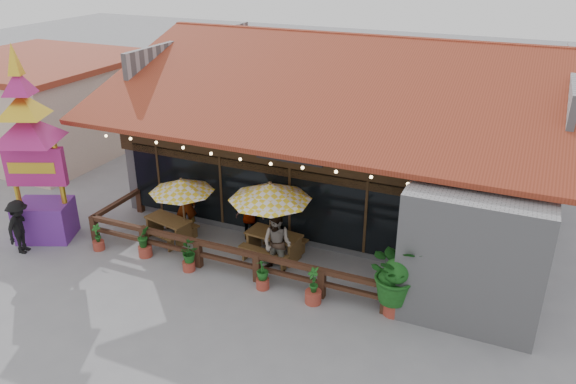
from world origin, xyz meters
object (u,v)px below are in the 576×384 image
at_px(thai_sign_tower, 28,134).
at_px(pedestrian, 20,227).
at_px(picnic_table_right, 274,241).
at_px(umbrella_left, 181,186).
at_px(picnic_table_left, 169,225).
at_px(tropical_plant, 397,274).
at_px(umbrella_right, 270,192).

height_order(thai_sign_tower, pedestrian, thai_sign_tower).
height_order(picnic_table_right, pedestrian, pedestrian).
height_order(umbrella_left, thai_sign_tower, thai_sign_tower).
bearing_deg(umbrella_left, picnic_table_right, 3.81).
relative_size(picnic_table_left, picnic_table_right, 0.97).
height_order(picnic_table_left, tropical_plant, tropical_plant).
distance_m(umbrella_left, pedestrian, 5.20).
distance_m(picnic_table_right, tropical_plant, 4.46).
bearing_deg(thai_sign_tower, picnic_table_left, 22.19).
distance_m(thai_sign_tower, pedestrian, 2.94).
height_order(picnic_table_right, tropical_plant, tropical_plant).
bearing_deg(thai_sign_tower, umbrella_right, 12.46).
distance_m(picnic_table_left, tropical_plant, 7.97).
height_order(picnic_table_left, thai_sign_tower, thai_sign_tower).
relative_size(picnic_table_right, tropical_plant, 0.86).
bearing_deg(pedestrian, picnic_table_right, -82.62).
xyz_separation_m(picnic_table_right, pedestrian, (-7.45, -2.95, 0.34)).
height_order(umbrella_right, picnic_table_left, umbrella_right).
height_order(umbrella_right, thai_sign_tower, thai_sign_tower).
xyz_separation_m(umbrella_right, thai_sign_tower, (-7.50, -1.66, 1.31)).
bearing_deg(picnic_table_left, umbrella_right, 1.66).
xyz_separation_m(umbrella_left, thai_sign_tower, (-4.34, -1.70, 1.69)).
relative_size(umbrella_left, pedestrian, 1.42).
bearing_deg(picnic_table_right, pedestrian, -158.40).
bearing_deg(umbrella_left, tropical_plant, -9.13).
relative_size(umbrella_right, tropical_plant, 1.46).
distance_m(umbrella_right, picnic_table_left, 4.13).
bearing_deg(tropical_plant, umbrella_left, 170.87).
bearing_deg(picnic_table_right, tropical_plant, -18.35).
bearing_deg(picnic_table_left, umbrella_left, 16.07).
relative_size(tropical_plant, pedestrian, 1.21).
distance_m(umbrella_right, pedestrian, 8.06).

